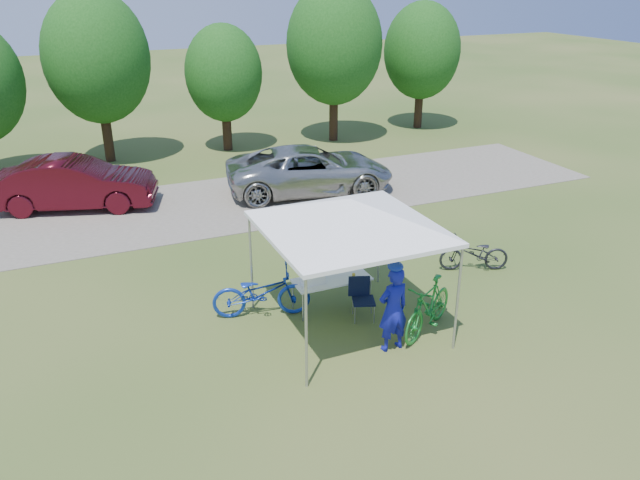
% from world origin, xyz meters
% --- Properties ---
extents(ground, '(100.00, 100.00, 0.00)m').
position_xyz_m(ground, '(0.00, 0.00, 0.00)').
color(ground, '#2D5119').
rests_on(ground, ground).
extents(gravel_strip, '(24.00, 5.00, 0.02)m').
position_xyz_m(gravel_strip, '(0.00, 8.00, 0.01)').
color(gravel_strip, gray).
rests_on(gravel_strip, ground).
extents(canopy, '(4.53, 4.53, 3.00)m').
position_xyz_m(canopy, '(0.00, 0.00, 2.65)').
color(canopy, '#A5A5AA').
rests_on(canopy, ground).
extents(treeline, '(24.89, 4.28, 6.30)m').
position_xyz_m(treeline, '(-0.29, 14.05, 3.53)').
color(treeline, '#382314').
rests_on(treeline, ground).
extents(folding_table, '(1.63, 0.68, 0.67)m').
position_xyz_m(folding_table, '(0.04, 0.85, 0.63)').
color(folding_table, white).
rests_on(folding_table, ground).
extents(folding_chair, '(0.57, 0.59, 0.87)m').
position_xyz_m(folding_chair, '(0.43, 0.25, 0.51)').
color(folding_chair, black).
rests_on(folding_chair, ground).
extents(cooler, '(0.48, 0.33, 0.35)m').
position_xyz_m(cooler, '(-0.40, 0.85, 0.84)').
color(cooler, white).
rests_on(cooler, folding_table).
extents(ice_cream_cup, '(0.07, 0.07, 0.05)m').
position_xyz_m(ice_cream_cup, '(0.52, 0.80, 0.70)').
color(ice_cream_cup, gold).
rests_on(ice_cream_cup, folding_table).
extents(cyclist, '(0.65, 0.45, 1.69)m').
position_xyz_m(cyclist, '(0.42, -1.04, 0.85)').
color(cyclist, '#121799').
rests_on(cyclist, ground).
extents(bike_blue, '(2.12, 1.21, 1.05)m').
position_xyz_m(bike_blue, '(-1.43, 1.12, 0.53)').
color(bike_blue, '#1231A0').
rests_on(bike_blue, ground).
extents(bike_green, '(1.85, 1.40, 1.11)m').
position_xyz_m(bike_green, '(1.36, -0.79, 0.55)').
color(bike_green, '#1D832D').
rests_on(bike_green, ground).
extents(bike_dark, '(1.73, 1.14, 0.86)m').
position_xyz_m(bike_dark, '(3.87, 1.13, 0.43)').
color(bike_dark, black).
rests_on(bike_dark, ground).
extents(minivan, '(5.64, 3.35, 1.47)m').
position_xyz_m(minivan, '(2.50, 7.95, 0.75)').
color(minivan, '#ACACA8').
rests_on(minivan, gravel_strip).
extents(sedan, '(4.88, 2.86, 1.52)m').
position_xyz_m(sedan, '(-4.47, 9.36, 0.78)').
color(sedan, '#410A13').
rests_on(sedan, gravel_strip).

